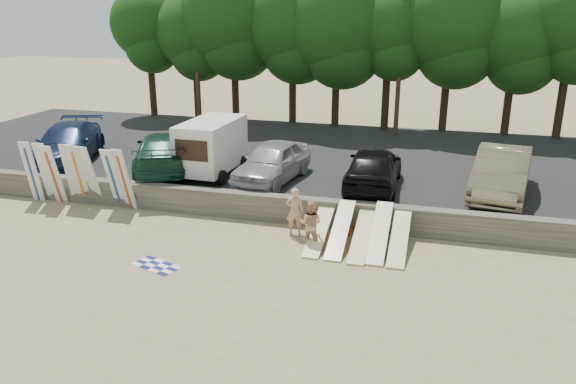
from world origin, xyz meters
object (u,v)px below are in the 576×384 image
object	(u,v)px
car_4	(502,173)
car_1	(164,151)
box_trailer	(211,145)
car_2	(272,162)
car_0	(68,143)
beachgoer_b	(311,224)
cooler	(343,230)
car_3	(374,167)
beachgoer_a	(295,211)

from	to	relation	value
car_4	car_1	bearing A→B (deg)	-169.70
box_trailer	car_4	size ratio (longest dim) A/B	0.70
box_trailer	car_2	size ratio (longest dim) A/B	0.79
box_trailer	car_0	size ratio (longest dim) A/B	0.65
box_trailer	car_1	size ratio (longest dim) A/B	0.65
beachgoer_b	cooler	xyz separation A→B (m)	(0.86, 1.28, -0.64)
box_trailer	car_2	distance (m)	2.79
car_2	car_4	bearing A→B (deg)	11.71
box_trailer	car_3	bearing A→B (deg)	1.73
car_3	car_4	xyz separation A→B (m)	(4.81, 0.44, 0.04)
car_0	car_4	size ratio (longest dim) A/B	1.08
car_0	cooler	xyz separation A→B (m)	(13.63, -3.70, -1.39)
box_trailer	cooler	bearing A→B (deg)	-26.58
car_1	cooler	world-z (taller)	car_1
car_0	cooler	bearing A→B (deg)	-34.93
car_0	beachgoer_a	distance (m)	12.69
car_1	beachgoer_a	xyz separation A→B (m)	(7.01, -3.95, -0.69)
car_4	cooler	xyz separation A→B (m)	(-5.39, -3.84, -1.44)
car_1	cooler	size ratio (longest dim) A/B	15.27
car_2	beachgoer_b	world-z (taller)	car_2
box_trailer	car_4	xyz separation A→B (m)	(11.70, 0.42, -0.43)
car_0	car_2	size ratio (longest dim) A/B	1.22
car_0	box_trailer	bearing A→B (deg)	-21.92
car_0	car_3	xyz separation A→B (m)	(14.21, -0.30, 0.01)
box_trailer	car_4	world-z (taller)	box_trailer
car_0	car_3	size ratio (longest dim) A/B	1.16
car_1	car_4	size ratio (longest dim) A/B	1.07
beachgoer_b	car_1	bearing A→B (deg)	-27.04
box_trailer	car_3	size ratio (longest dim) A/B	0.75
box_trailer	car_0	distance (m)	7.34
car_0	beachgoer_a	size ratio (longest dim) A/B	3.44
box_trailer	beachgoer_b	bearing A→B (deg)	-38.92
box_trailer	beachgoer_b	size ratio (longest dim) A/B	2.36
car_1	beachgoer_b	bearing A→B (deg)	124.34
car_4	beachgoer_b	world-z (taller)	car_4
car_0	cooler	distance (m)	14.19
car_3	cooler	xyz separation A→B (m)	(-0.58, -3.40, -1.40)
cooler	car_3	bearing A→B (deg)	82.46
car_0	car_1	bearing A→B (deg)	-21.37
car_1	car_2	xyz separation A→B (m)	(5.08, -0.30, -0.02)
car_3	beachgoer_b	xyz separation A→B (m)	(-1.45, -4.68, -0.75)
car_0	car_1	xyz separation A→B (m)	(4.98, -0.14, -0.01)
box_trailer	car_3	world-z (taller)	box_trailer
box_trailer	beachgoer_a	xyz separation A→B (m)	(4.66, -3.81, -1.17)
car_1	car_3	size ratio (longest dim) A/B	1.16
box_trailer	car_0	xyz separation A→B (m)	(-7.32, 0.28, -0.47)
car_0	beachgoer_b	world-z (taller)	car_0
car_3	car_4	size ratio (longest dim) A/B	0.92
box_trailer	car_3	distance (m)	6.90
car_3	car_4	bearing A→B (deg)	-175.61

